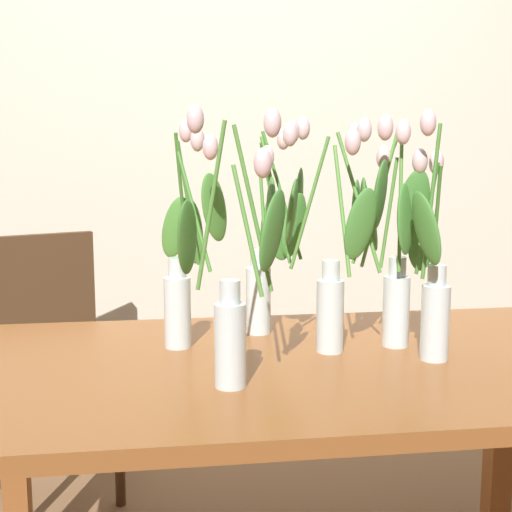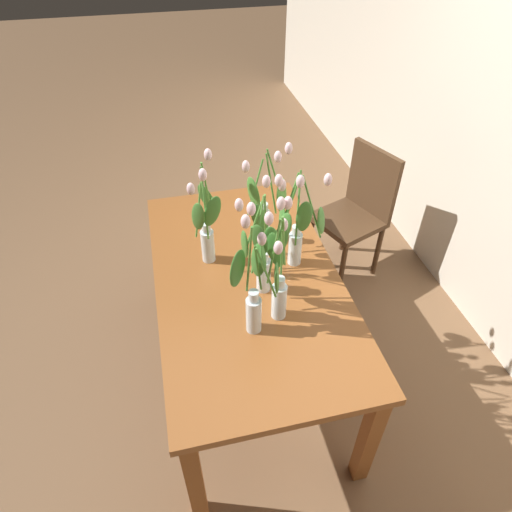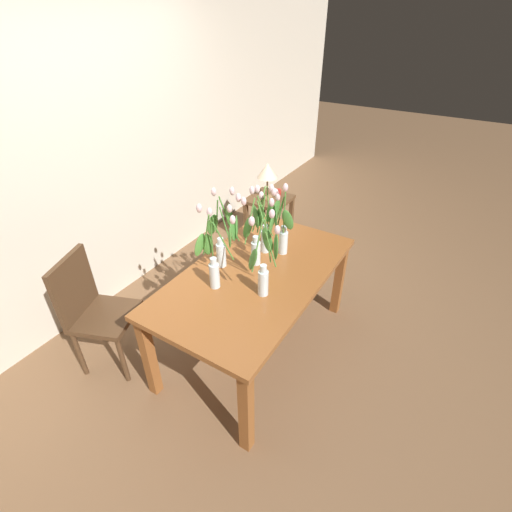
% 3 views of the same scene
% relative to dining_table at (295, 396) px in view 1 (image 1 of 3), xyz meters
% --- Properties ---
extents(room_wall_rear, '(9.00, 0.10, 2.70)m').
position_rel_dining_table_xyz_m(room_wall_rear, '(0.00, 1.54, 0.70)').
color(room_wall_rear, beige).
rests_on(room_wall_rear, ground).
extents(dining_table, '(1.60, 0.90, 0.74)m').
position_rel_dining_table_xyz_m(dining_table, '(0.00, 0.00, 0.00)').
color(dining_table, brown).
rests_on(dining_table, ground).
extents(tulip_vase_0, '(0.19, 0.18, 0.58)m').
position_rel_dining_table_xyz_m(tulip_vase_0, '(0.24, 0.08, 0.33)').
color(tulip_vase_0, silver).
rests_on(tulip_vase_0, dining_table).
extents(tulip_vase_1, '(0.19, 0.26, 0.58)m').
position_rel_dining_table_xyz_m(tulip_vase_1, '(-0.25, 0.16, 0.30)').
color(tulip_vase_1, silver).
rests_on(tulip_vase_1, dining_table).
extents(tulip_vase_2, '(0.15, 0.23, 0.59)m').
position_rel_dining_table_xyz_m(tulip_vase_2, '(0.31, -0.03, 0.30)').
color(tulip_vase_2, silver).
rests_on(tulip_vase_2, dining_table).
extents(tulip_vase_3, '(0.27, 0.19, 0.58)m').
position_rel_dining_table_xyz_m(tulip_vase_3, '(0.10, 0.04, 0.31)').
color(tulip_vase_3, silver).
rests_on(tulip_vase_3, dining_table).
extents(tulip_vase_4, '(0.17, 0.28, 0.58)m').
position_rel_dining_table_xyz_m(tulip_vase_4, '(-0.02, 0.25, 0.32)').
color(tulip_vase_4, silver).
rests_on(tulip_vase_4, dining_table).
extents(tulip_vase_5, '(0.25, 0.16, 0.59)m').
position_rel_dining_table_xyz_m(tulip_vase_5, '(-0.16, -0.16, 0.31)').
color(tulip_vase_5, silver).
rests_on(tulip_vase_5, dining_table).
extents(dining_chair, '(0.52, 0.52, 0.93)m').
position_rel_dining_table_xyz_m(dining_chair, '(-0.72, 0.92, -0.12)').
color(dining_chair, '#4C331E').
rests_on(dining_chair, ground).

